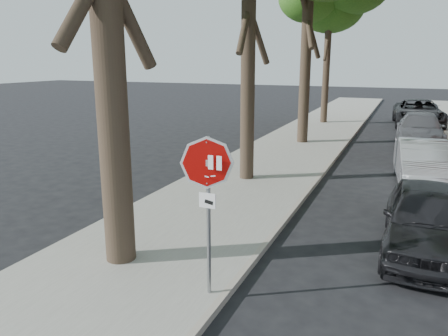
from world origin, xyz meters
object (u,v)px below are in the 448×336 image
object	(u,v)px
car_c	(420,130)
car_d	(418,113)
car_b	(422,163)
car_a	(427,219)
stop_sign	(208,186)

from	to	relation	value
car_c	car_d	xyz separation A→B (m)	(-0.01, 6.31, 0.06)
car_b	car_c	size ratio (longest dim) A/B	0.84
car_b	car_c	bearing A→B (deg)	84.56
car_a	car_b	xyz separation A→B (m)	(0.00, 5.41, -0.02)
car_a	car_b	distance (m)	5.41
car_a	car_d	size ratio (longest dim) A/B	0.73
car_b	car_d	distance (m)	13.40
stop_sign	car_d	distance (m)	22.49
stop_sign	car_d	bearing A→B (deg)	81.58
stop_sign	car_b	distance (m)	9.50
stop_sign	car_a	world-z (taller)	stop_sign
car_a	car_d	xyz separation A→B (m)	(-0.01, 18.81, 0.08)
car_c	car_a	bearing A→B (deg)	-90.87
car_d	stop_sign	bearing A→B (deg)	-103.15
car_c	car_d	world-z (taller)	car_d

